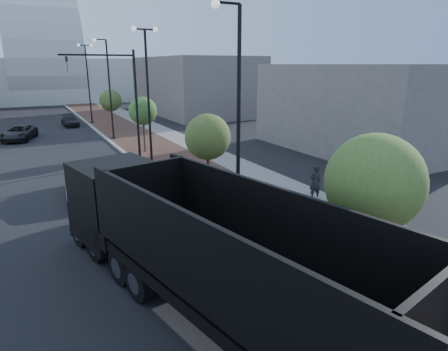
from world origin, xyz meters
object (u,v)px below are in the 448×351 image
dark_car_mid (19,133)px  pedestrian (315,182)px  white_sedan (83,181)px  dump_truck (163,235)px

dark_car_mid → pedestrian: (13.80, -26.24, 0.27)m
white_sedan → dark_car_mid: bearing=103.1°
white_sedan → pedestrian: bearing=-25.6°
dump_truck → dark_car_mid: bearing=85.2°
dump_truck → dark_car_mid: 30.43m
dump_truck → pedestrian: size_ratio=7.43×
dump_truck → pedestrian: dump_truck is taller
dump_truck → dark_car_mid: (-3.98, 30.15, -0.95)m
white_sedan → pedestrian: pedestrian is taller
dump_truck → dark_car_mid: dump_truck is taller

